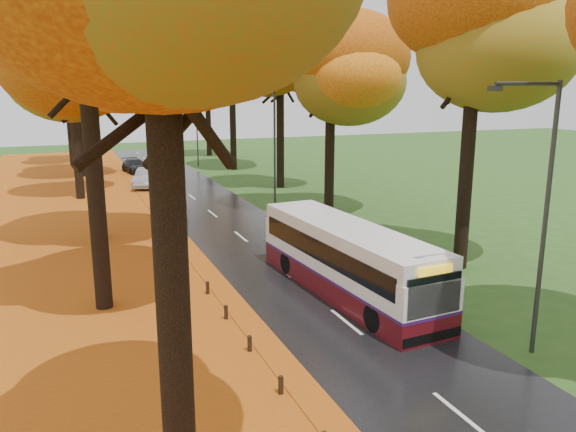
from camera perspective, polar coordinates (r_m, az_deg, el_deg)
road at (r=30.93m, az=-5.35°, el=-1.68°), size 6.50×90.00×0.04m
centre_line at (r=30.92m, az=-5.35°, el=-1.64°), size 0.12×90.00×0.01m
leaf_verge at (r=29.76m, az=-22.21°, el=-3.22°), size 12.00×90.00×0.02m
leaf_drift at (r=30.23m, az=-10.90°, el=-2.16°), size 0.90×90.00×0.01m
trees_left at (r=30.85m, az=-20.30°, el=15.40°), size 9.20×74.00×13.88m
trees_right at (r=34.44m, az=5.32°, el=16.04°), size 9.30×74.20×13.96m
streetlamp_near at (r=17.34m, az=24.29°, el=1.51°), size 2.45×0.18×8.00m
streetlamp_mid at (r=36.05m, az=-1.75°, el=8.03°), size 2.45×0.18×8.00m
streetlamp_far at (r=57.16m, az=-9.52°, el=9.69°), size 2.45×0.18×8.00m
bus at (r=21.60m, az=5.98°, el=-4.26°), size 3.00×10.30×2.67m
car_white at (r=35.36m, az=-11.52°, el=1.15°), size 2.42×4.29×1.38m
car_silver at (r=46.08m, az=-14.10°, el=3.80°), size 2.99×4.75×1.48m
car_dark at (r=54.24m, az=-15.25°, el=4.94°), size 2.38×4.48×1.24m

